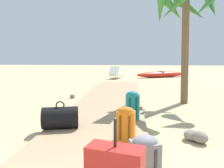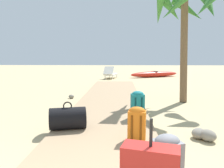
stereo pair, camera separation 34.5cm
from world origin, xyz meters
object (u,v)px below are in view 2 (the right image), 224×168
lounge_chair (111,73)px  backpack_grey (167,157)px  backpack_orange (137,123)px  palm_tree_far_right (186,11)px  duffel_bag_black (68,118)px  backpack_teal (138,104)px  kayak (155,74)px

lounge_chair → backpack_grey: bearing=-84.6°
backpack_orange → palm_tree_far_right: palm_tree_far_right is taller
duffel_bag_black → lounge_chair: size_ratio=0.44×
backpack_orange → lounge_chair: (-0.89, 10.57, -0.04)m
backpack_teal → backpack_orange: (-0.11, -1.24, -0.03)m
backpack_teal → palm_tree_far_right: size_ratio=0.17×
kayak → palm_tree_far_right: bearing=-92.8°
duffel_bag_black → palm_tree_far_right: size_ratio=0.21×
backpack_teal → duffel_bag_black: size_ratio=0.82×
duffel_bag_black → backpack_grey: bearing=-49.2°
backpack_orange → palm_tree_far_right: 4.51m
backpack_orange → lounge_chair: bearing=94.8°
duffel_bag_black → kayak: bearing=73.6°
backpack_teal → lounge_chair: bearing=96.1°
duffel_bag_black → lounge_chair: bearing=88.1°
duffel_bag_black → palm_tree_far_right: bearing=45.4°
backpack_teal → duffel_bag_black: bearing=-150.9°
backpack_grey → duffel_bag_black: 2.21m
backpack_grey → backpack_orange: (-0.22, 1.17, 0.01)m
backpack_orange → duffel_bag_black: bearing=157.5°
backpack_grey → palm_tree_far_right: bearing=72.5°
duffel_bag_black → palm_tree_far_right: 4.81m
backpack_grey → backpack_orange: bearing=100.9°
lounge_chair → kayak: 3.17m
backpack_orange → kayak: backpack_orange is taller
kayak → backpack_orange: bearing=-100.1°
backpack_teal → lounge_chair: 9.38m
backpack_teal → kayak: bearing=79.3°
backpack_orange → duffel_bag_black: size_ratio=0.75×
backpack_grey → duffel_bag_black: backpack_grey is taller
backpack_grey → backpack_orange: size_ratio=0.96×
backpack_grey → lounge_chair: bearing=95.4°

